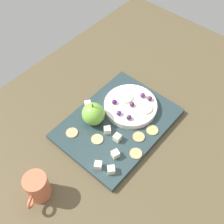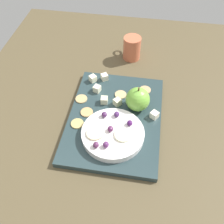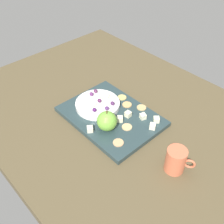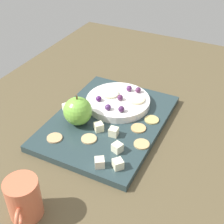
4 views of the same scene
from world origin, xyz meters
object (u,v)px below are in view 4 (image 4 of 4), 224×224
(grape_1, at_px, (129,88))
(cheese_cube_1, at_px, (117,148))
(platter, at_px, (108,122))
(cheese_cube_2, at_px, (67,108))
(cheese_cube_5, at_px, (118,164))
(cracker_4, at_px, (142,144))
(cup, at_px, (24,199))
(cheese_cube_0, at_px, (114,132))
(cracker_2, at_px, (152,120))
(cheese_cube_4, at_px, (100,163))
(grape_5, at_px, (120,98))
(apple_slice_1, at_px, (136,99))
(serving_dish, at_px, (118,102))
(grape_4, at_px, (138,90))
(apple_whole, at_px, (78,111))
(cheese_cube_3, at_px, (99,127))
(grape_0, at_px, (99,99))
(grape_3, at_px, (108,107))
(grape_2, at_px, (121,109))
(apple_slice_0, at_px, (110,94))
(cracker_1, at_px, (138,128))
(cracker_3, at_px, (55,138))

(grape_1, bearing_deg, cheese_cube_1, -162.64)
(platter, distance_m, cheese_cube_2, 0.13)
(cheese_cube_1, height_order, cheese_cube_5, same)
(cracker_4, distance_m, cup, 0.32)
(platter, xyz_separation_m, cheese_cube_2, (-0.02, 0.12, 0.02))
(cheese_cube_5, height_order, cracker_4, cheese_cube_5)
(cheese_cube_0, distance_m, cracker_2, 0.12)
(cheese_cube_4, distance_m, grape_5, 0.25)
(cheese_cube_2, height_order, apple_slice_1, apple_slice_1)
(serving_dish, relative_size, grape_4, 10.06)
(grape_1, xyz_separation_m, grape_4, (0.01, -0.03, -0.00))
(apple_whole, xyz_separation_m, cup, (-0.29, -0.05, -0.01))
(cheese_cube_3, bearing_deg, cup, 177.00)
(cheese_cube_4, xyz_separation_m, apple_slice_1, (0.26, 0.02, 0.01))
(grape_0, relative_size, grape_3, 1.00)
(cracker_2, bearing_deg, cracker_4, -173.18)
(grape_2, xyz_separation_m, apple_slice_0, (0.06, 0.07, -0.01))
(cheese_cube_2, xyz_separation_m, cheese_cube_3, (-0.04, -0.12, 0.00))
(cheese_cube_0, bearing_deg, grape_2, 10.65)
(cheese_cube_3, bearing_deg, serving_dish, 2.48)
(grape_0, bearing_deg, cheese_cube_3, -151.88)
(cheese_cube_0, relative_size, grape_2, 1.19)
(cheese_cube_2, xyz_separation_m, grape_1, (0.15, -0.13, 0.02))
(cracker_1, bearing_deg, grape_4, 23.45)
(grape_2, distance_m, cup, 0.37)
(apple_whole, distance_m, cracker_4, 0.19)
(cheese_cube_2, height_order, cheese_cube_5, same)
(cracker_2, bearing_deg, cheese_cube_1, 168.21)
(grape_5, bearing_deg, cheese_cube_3, 179.02)
(grape_4, relative_size, apple_slice_0, 0.37)
(cracker_2, relative_size, apple_slice_1, 0.79)
(cracker_3, xyz_separation_m, grape_4, (0.27, -0.12, 0.03))
(apple_whole, bearing_deg, grape_3, -40.67)
(cracker_4, xyz_separation_m, grape_5, (0.13, 0.12, 0.03))
(cheese_cube_3, height_order, grape_4, grape_4)
(cheese_cube_5, xyz_separation_m, cracker_2, (0.20, -0.01, -0.01))
(grape_0, xyz_separation_m, grape_1, (0.09, -0.06, 0.00))
(grape_2, bearing_deg, cheese_cube_1, -158.88)
(cheese_cube_1, relative_size, cheese_cube_2, 1.00)
(apple_whole, height_order, cracker_3, apple_whole)
(apple_slice_1, bearing_deg, cracker_4, -152.13)
(platter, distance_m, cracker_3, 0.16)
(apple_whole, bearing_deg, platter, -52.90)
(cracker_4, bearing_deg, cheese_cube_0, 88.56)
(grape_5, bearing_deg, cracker_1, -129.72)
(cheese_cube_0, distance_m, apple_slice_1, 0.15)
(cheese_cube_3, height_order, apple_slice_0, apple_slice_0)
(cheese_cube_4, relative_size, cracker_4, 0.56)
(cheese_cube_4, relative_size, cracker_2, 0.56)
(cracker_4, bearing_deg, cheese_cube_4, 152.01)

